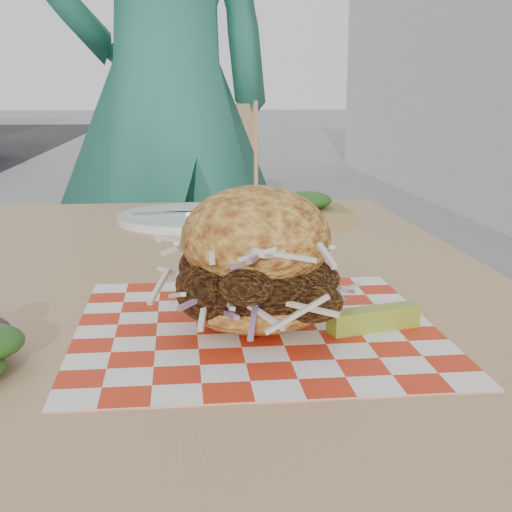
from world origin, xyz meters
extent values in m
imported|color=#2A7A64|center=(-0.32, 1.34, 0.96)|extent=(0.82, 0.68, 1.92)
cube|color=tan|center=(-0.27, 0.26, 0.73)|extent=(0.80, 1.20, 0.04)
cylinder|color=#333338|center=(-0.61, 0.80, 0.35)|extent=(0.05, 0.05, 0.71)
cylinder|color=#333338|center=(0.07, 0.80, 0.35)|extent=(0.05, 0.05, 0.71)
cube|color=tan|center=(-0.27, 1.21, 0.45)|extent=(0.53, 0.53, 0.04)
cube|color=tan|center=(-0.33, 1.40, 0.70)|extent=(0.41, 0.17, 0.50)
cylinder|color=#333338|center=(-0.38, 0.98, 0.21)|extent=(0.03, 0.03, 0.43)
cylinder|color=#333338|center=(-0.04, 1.09, 0.21)|extent=(0.03, 0.03, 0.43)
cylinder|color=#333338|center=(-0.50, 1.32, 0.21)|extent=(0.03, 0.03, 0.43)
cylinder|color=#333338|center=(-0.16, 1.44, 0.21)|extent=(0.03, 0.03, 0.43)
cube|color=red|center=(-0.21, 0.00, 0.75)|extent=(0.36, 0.36, 0.00)
ellipsoid|color=gold|center=(-0.21, 0.00, 0.78)|extent=(0.15, 0.15, 0.05)
ellipsoid|color=brown|center=(-0.21, 0.00, 0.80)|extent=(0.16, 0.15, 0.08)
ellipsoid|color=gold|center=(-0.21, 0.00, 0.84)|extent=(0.15, 0.15, 0.10)
cylinder|color=tan|center=(-0.21, 0.00, 0.92)|extent=(0.00, 0.00, 0.11)
cube|color=#A6B033|center=(-0.10, -0.02, 0.76)|extent=(0.10, 0.05, 0.02)
cylinder|color=white|center=(-0.27, 0.62, 0.76)|extent=(0.27, 0.27, 0.01)
cube|color=silver|center=(-0.30, 0.62, 0.77)|extent=(0.15, 0.03, 0.00)
cube|color=silver|center=(-0.24, 0.62, 0.77)|extent=(0.15, 0.03, 0.00)
cube|color=olive|center=(-0.05, 0.60, 0.76)|extent=(0.15, 0.12, 0.02)
ellipsoid|color=#134413|center=(-0.05, 0.60, 0.79)|extent=(0.09, 0.09, 0.03)
camera|label=1|loc=(-0.29, -0.68, 0.98)|focal=50.00mm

